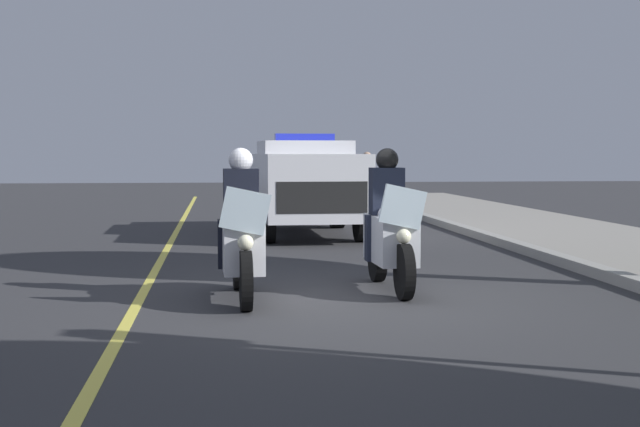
% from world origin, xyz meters
% --- Properties ---
extents(ground_plane, '(80.00, 80.00, 0.00)m').
position_xyz_m(ground_plane, '(0.00, 0.00, 0.00)').
color(ground_plane, '#333335').
extents(lane_stripe_center, '(48.00, 0.12, 0.01)m').
position_xyz_m(lane_stripe_center, '(0.00, -2.16, 0.00)').
color(lane_stripe_center, '#E0D14C').
rests_on(lane_stripe_center, ground).
extents(police_motorcycle_lead_left, '(2.14, 0.57, 1.72)m').
position_xyz_m(police_motorcycle_lead_left, '(-0.16, -1.00, 0.70)').
color(police_motorcycle_lead_left, black).
rests_on(police_motorcycle_lead_left, ground).
extents(police_motorcycle_lead_right, '(2.14, 0.57, 1.72)m').
position_xyz_m(police_motorcycle_lead_right, '(-0.66, 0.79, 0.70)').
color(police_motorcycle_lead_right, black).
rests_on(police_motorcycle_lead_right, ground).
extents(police_suv, '(4.95, 2.18, 2.05)m').
position_xyz_m(police_suv, '(-7.98, 0.47, 1.07)').
color(police_suv, silver).
rests_on(police_suv, ground).
extents(cyclist_background, '(1.76, 0.33, 1.69)m').
position_xyz_m(cyclist_background, '(-12.32, 2.47, 0.84)').
color(cyclist_background, black).
rests_on(cyclist_background, ground).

